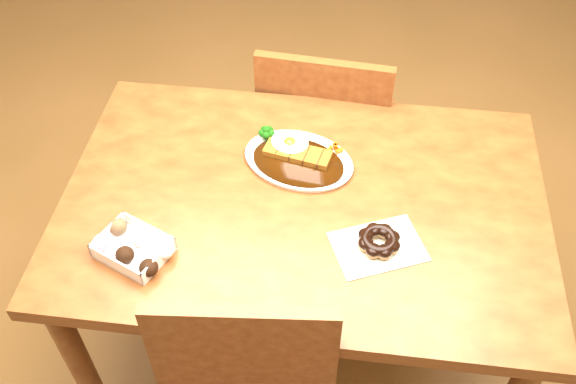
# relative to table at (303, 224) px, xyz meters

# --- Properties ---
(ground) EXTENTS (6.00, 6.00, 0.00)m
(ground) POSITION_rel_table_xyz_m (0.00, 0.00, -0.65)
(ground) COLOR brown
(ground) RESTS_ON ground
(table) EXTENTS (1.20, 0.80, 0.75)m
(table) POSITION_rel_table_xyz_m (0.00, 0.00, 0.00)
(table) COLOR #542510
(table) RESTS_ON ground
(chair_far) EXTENTS (0.45, 0.45, 0.87)m
(chair_far) POSITION_rel_table_xyz_m (0.02, 0.53, -0.17)
(chair_far) COLOR #542510
(chair_far) RESTS_ON ground
(katsu_curry_plate) EXTENTS (0.33, 0.28, 0.06)m
(katsu_curry_plate) POSITION_rel_table_xyz_m (-0.03, 0.13, 0.11)
(katsu_curry_plate) COLOR white
(katsu_curry_plate) RESTS_ON table
(donut_box) EXTENTS (0.19, 0.17, 0.04)m
(donut_box) POSITION_rel_table_xyz_m (-0.37, -0.22, 0.12)
(donut_box) COLOR white
(donut_box) RESTS_ON table
(pon_de_ring) EXTENTS (0.25, 0.21, 0.04)m
(pon_de_ring) POSITION_rel_table_xyz_m (0.19, -0.13, 0.12)
(pon_de_ring) COLOR silver
(pon_de_ring) RESTS_ON table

